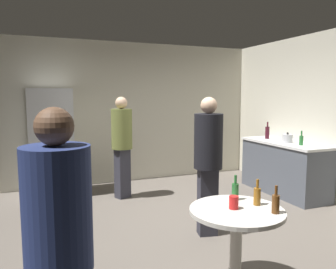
% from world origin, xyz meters
% --- Properties ---
extents(ground_plane, '(5.20, 5.20, 0.10)m').
position_xyz_m(ground_plane, '(0.00, 0.00, -0.05)').
color(ground_plane, '#5B544C').
extents(wall_back, '(5.32, 0.06, 2.70)m').
position_xyz_m(wall_back, '(0.00, 2.63, 1.35)').
color(wall_back, beige).
rests_on(wall_back, ground_plane).
extents(refrigerator, '(0.70, 0.68, 1.80)m').
position_xyz_m(refrigerator, '(-1.44, 2.20, 0.90)').
color(refrigerator, silver).
rests_on(refrigerator, ground_plane).
extents(kitchen_counter, '(0.64, 1.65, 0.90)m').
position_xyz_m(kitchen_counter, '(2.28, 0.78, 0.45)').
color(kitchen_counter, '#4C515B').
rests_on(kitchen_counter, ground_plane).
extents(kettle, '(0.24, 0.17, 0.18)m').
position_xyz_m(kettle, '(2.23, 0.67, 0.97)').
color(kettle, '#B2B2B7').
rests_on(kettle, kitchen_counter).
extents(wine_bottle_on_counter, '(0.08, 0.08, 0.31)m').
position_xyz_m(wine_bottle_on_counter, '(2.26, 1.23, 1.02)').
color(wine_bottle_on_counter, '#3F141E').
rests_on(wine_bottle_on_counter, kitchen_counter).
extents(beer_bottle_on_counter, '(0.06, 0.06, 0.23)m').
position_xyz_m(beer_bottle_on_counter, '(2.24, 0.38, 0.98)').
color(beer_bottle_on_counter, '#26662D').
rests_on(beer_bottle_on_counter, kitchen_counter).
extents(foreground_table, '(0.80, 0.80, 0.73)m').
position_xyz_m(foreground_table, '(-0.13, -1.38, 0.63)').
color(foreground_table, beige).
rests_on(foreground_table, ground_plane).
extents(beer_bottle_amber, '(0.06, 0.06, 0.23)m').
position_xyz_m(beer_bottle_amber, '(0.09, -1.36, 0.82)').
color(beer_bottle_amber, '#8C5919').
rests_on(beer_bottle_amber, foreground_table).
extents(beer_bottle_brown, '(0.06, 0.06, 0.23)m').
position_xyz_m(beer_bottle_brown, '(0.11, -1.58, 0.82)').
color(beer_bottle_brown, '#593314').
rests_on(beer_bottle_brown, foreground_table).
extents(beer_bottle_green, '(0.06, 0.06, 0.23)m').
position_xyz_m(beer_bottle_green, '(0.00, -1.16, 0.82)').
color(beer_bottle_green, '#26662D').
rests_on(beer_bottle_green, foreground_table).
extents(plastic_cup_red, '(0.08, 0.08, 0.11)m').
position_xyz_m(plastic_cup_red, '(-0.15, -1.36, 0.79)').
color(plastic_cup_red, red).
rests_on(plastic_cup_red, foreground_table).
extents(person_in_navy_shirt, '(0.48, 0.48, 1.63)m').
position_xyz_m(person_in_navy_shirt, '(-1.59, -1.97, 0.95)').
color(person_in_navy_shirt, '#2D2D38').
rests_on(person_in_navy_shirt, ground_plane).
extents(person_in_black_shirt, '(0.40, 0.40, 1.67)m').
position_xyz_m(person_in_black_shirt, '(0.22, -0.24, 0.98)').
color(person_in_black_shirt, '#2D2D38').
rests_on(person_in_black_shirt, ground_plane).
extents(person_in_olive_shirt, '(0.44, 0.44, 1.67)m').
position_xyz_m(person_in_olive_shirt, '(-0.37, 1.58, 0.97)').
color(person_in_olive_shirt, '#2D2D38').
rests_on(person_in_olive_shirt, ground_plane).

